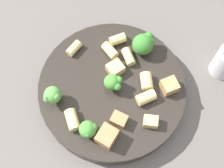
% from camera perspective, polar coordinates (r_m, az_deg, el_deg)
% --- Properties ---
extents(ground_plane, '(2.00, 2.00, 0.00)m').
position_cam_1_polar(ground_plane, '(0.50, -0.00, -1.84)').
color(ground_plane, '#5B5651').
extents(pasta_bowl, '(0.23, 0.23, 0.03)m').
position_cam_1_polar(pasta_bowl, '(0.49, -0.00, -1.05)').
color(pasta_bowl, '#28231E').
rests_on(pasta_bowl, ground_plane).
extents(broccoli_floret_0, '(0.03, 0.02, 0.03)m').
position_cam_1_polar(broccoli_floret_0, '(0.44, -4.38, -8.24)').
color(broccoli_floret_0, '#93B766').
rests_on(broccoli_floret_0, pasta_bowl).
extents(broccoli_floret_1, '(0.04, 0.03, 0.04)m').
position_cam_1_polar(broccoli_floret_1, '(0.49, 5.86, 7.43)').
color(broccoli_floret_1, '#84AD60').
rests_on(broccoli_floret_1, pasta_bowl).
extents(broccoli_floret_2, '(0.03, 0.03, 0.03)m').
position_cam_1_polar(broccoli_floret_2, '(0.46, 0.24, 0.03)').
color(broccoli_floret_2, '#93B766').
rests_on(broccoli_floret_2, pasta_bowl).
extents(broccoli_floret_3, '(0.03, 0.03, 0.03)m').
position_cam_1_polar(broccoli_floret_3, '(0.46, -10.84, -2.06)').
color(broccoli_floret_3, '#9EC175').
rests_on(broccoli_floret_3, pasta_bowl).
extents(rigatoni_0, '(0.03, 0.03, 0.02)m').
position_cam_1_polar(rigatoni_0, '(0.47, 6.33, 0.52)').
color(rigatoni_0, '#E0C67F').
rests_on(rigatoni_0, pasta_bowl).
extents(rigatoni_1, '(0.02, 0.03, 0.01)m').
position_cam_1_polar(rigatoni_1, '(0.49, 3.03, 5.02)').
color(rigatoni_1, '#E0C67F').
rests_on(rigatoni_1, pasta_bowl).
extents(rigatoni_2, '(0.03, 0.03, 0.02)m').
position_cam_1_polar(rigatoni_2, '(0.45, -7.08, -6.69)').
color(rigatoni_2, '#E0C67F').
rests_on(rigatoni_2, pasta_bowl).
extents(rigatoni_3, '(0.03, 0.02, 0.01)m').
position_cam_1_polar(rigatoni_3, '(0.50, -7.04, 6.44)').
color(rigatoni_3, '#E0C67F').
rests_on(rigatoni_3, pasta_bowl).
extents(rigatoni_4, '(0.02, 0.03, 0.01)m').
position_cam_1_polar(rigatoni_4, '(0.49, -0.38, 6.17)').
color(rigatoni_4, '#E0C67F').
rests_on(rigatoni_4, pasta_bowl).
extents(rigatoni_5, '(0.03, 0.02, 0.02)m').
position_cam_1_polar(rigatoni_5, '(0.46, 6.23, -2.46)').
color(rigatoni_5, '#E0C67F').
rests_on(rigatoni_5, pasta_bowl).
extents(rigatoni_6, '(0.03, 0.02, 0.02)m').
position_cam_1_polar(rigatoni_6, '(0.50, 1.04, 8.14)').
color(rigatoni_6, '#E0C67F').
rests_on(rigatoni_6, pasta_bowl).
extents(chicken_chunk_0, '(0.03, 0.02, 0.02)m').
position_cam_1_polar(chicken_chunk_0, '(0.48, 0.61, 2.87)').
color(chicken_chunk_0, tan).
rests_on(chicken_chunk_0, pasta_bowl).
extents(chicken_chunk_1, '(0.03, 0.03, 0.02)m').
position_cam_1_polar(chicken_chunk_1, '(0.44, -0.94, -9.53)').
color(chicken_chunk_1, '#A87A4C').
rests_on(chicken_chunk_1, pasta_bowl).
extents(chicken_chunk_2, '(0.03, 0.03, 0.02)m').
position_cam_1_polar(chicken_chunk_2, '(0.47, 10.46, -0.35)').
color(chicken_chunk_2, tan).
rests_on(chicken_chunk_2, pasta_bowl).
extents(chicken_chunk_3, '(0.02, 0.03, 0.02)m').
position_cam_1_polar(chicken_chunk_3, '(0.45, 1.29, -6.51)').
color(chicken_chunk_3, '#A87A4C').
rests_on(chicken_chunk_3, pasta_bowl).
extents(chicken_chunk_4, '(0.03, 0.03, 0.02)m').
position_cam_1_polar(chicken_chunk_4, '(0.45, 6.64, -7.25)').
color(chicken_chunk_4, tan).
rests_on(chicken_chunk_4, pasta_bowl).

